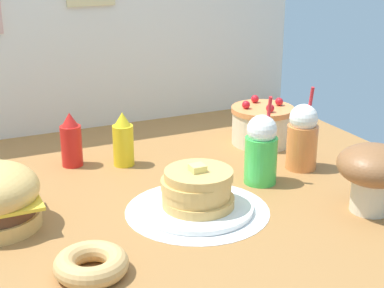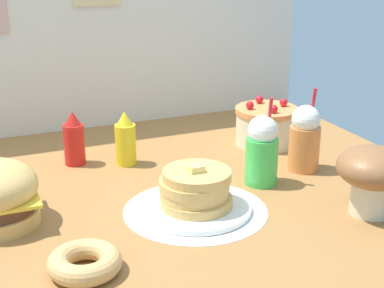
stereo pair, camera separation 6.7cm
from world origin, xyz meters
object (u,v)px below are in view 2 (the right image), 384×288
(layer_cake, at_px, (266,126))
(orange_float_cup, at_px, (305,138))
(mustard_bottle, at_px, (125,140))
(ketchup_bottle, at_px, (74,140))
(pancake_stack, at_px, (195,193))
(donut_pink_glaze, at_px, (85,262))
(cream_soda_cup, at_px, (262,151))
(mushroom_stool, at_px, (373,173))

(layer_cake, xyz_separation_m, orange_float_cup, (-0.02, -0.33, 0.05))
(mustard_bottle, height_order, orange_float_cup, orange_float_cup)
(orange_float_cup, bearing_deg, ketchup_bottle, 153.21)
(pancake_stack, distance_m, mustard_bottle, 0.52)
(mustard_bottle, distance_m, donut_pink_glaze, 0.83)
(cream_soda_cup, distance_m, mushroom_stool, 0.42)
(ketchup_bottle, xyz_separation_m, cream_soda_cup, (0.60, -0.47, 0.03))
(donut_pink_glaze, height_order, mushroom_stool, mushroom_stool)
(pancake_stack, height_order, cream_soda_cup, cream_soda_cup)
(orange_float_cup, xyz_separation_m, mushroom_stool, (-0.01, -0.42, 0.01))
(pancake_stack, distance_m, donut_pink_glaze, 0.50)
(pancake_stack, xyz_separation_m, mustard_bottle, (-0.09, 0.51, 0.04))
(mustard_bottle, xyz_separation_m, orange_float_cup, (0.63, -0.33, 0.03))
(pancake_stack, relative_size, cream_soda_cup, 1.13)
(pancake_stack, bearing_deg, orange_float_cup, 17.95)
(ketchup_bottle, xyz_separation_m, orange_float_cup, (0.82, -0.42, 0.03))
(mustard_bottle, bearing_deg, mushroom_stool, -50.70)
(donut_pink_glaze, distance_m, mushroom_stool, 0.97)
(layer_cake, bearing_deg, pancake_stack, -138.09)
(pancake_stack, bearing_deg, ketchup_bottle, 115.28)
(pancake_stack, xyz_separation_m, layer_cake, (0.56, 0.50, 0.02))
(layer_cake, xyz_separation_m, ketchup_bottle, (-0.84, 0.09, 0.02))
(ketchup_bottle, relative_size, donut_pink_glaze, 1.08)
(orange_float_cup, bearing_deg, mustard_bottle, 152.22)
(cream_soda_cup, bearing_deg, orange_float_cup, 14.02)
(layer_cake, height_order, ketchup_bottle, ketchup_bottle)
(mustard_bottle, relative_size, orange_float_cup, 0.67)
(ketchup_bottle, relative_size, orange_float_cup, 0.67)
(ketchup_bottle, distance_m, mushroom_stool, 1.17)
(layer_cake, relative_size, donut_pink_glaze, 1.34)
(cream_soda_cup, relative_size, orange_float_cup, 1.00)
(mustard_bottle, relative_size, donut_pink_glaze, 1.08)
(mustard_bottle, xyz_separation_m, cream_soda_cup, (0.41, -0.39, 0.03))
(pancake_stack, height_order, layer_cake, layer_cake)
(cream_soda_cup, xyz_separation_m, mushroom_stool, (0.21, -0.37, 0.01))
(orange_float_cup, xyz_separation_m, donut_pink_glaze, (-0.98, -0.41, -0.10))
(pancake_stack, distance_m, cream_soda_cup, 0.35)
(pancake_stack, distance_m, orange_float_cup, 0.58)
(layer_cake, xyz_separation_m, cream_soda_cup, (-0.24, -0.38, 0.05))
(donut_pink_glaze, bearing_deg, cream_soda_cup, 25.26)
(layer_cake, relative_size, ketchup_bottle, 1.25)
(pancake_stack, bearing_deg, layer_cake, 41.91)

